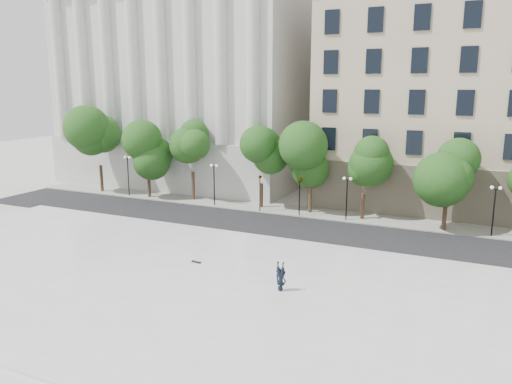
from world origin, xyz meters
TOP-DOWN VIEW (x-y plane):
  - ground at (0.00, 0.00)m, footprint 160.00×160.00m
  - plaza at (0.00, 3.00)m, footprint 44.00×22.00m
  - street at (0.00, 18.00)m, footprint 60.00×8.00m
  - far_sidewalk at (0.00, 24.00)m, footprint 60.00×4.00m
  - building_west at (-17.00, 38.57)m, footprint 31.50×27.65m
  - building_east at (20.00, 38.91)m, footprint 36.00×26.15m
  - traffic_light_west at (-1.67, 22.30)m, footprint 0.38×1.54m
  - traffic_light_east at (2.41, 22.30)m, footprint 0.95×1.87m
  - person_lying at (7.75, 4.34)m, footprint 0.65×1.76m
  - skateboard at (0.81, 6.35)m, footprint 0.73×0.27m
  - street_trees at (-2.60, 23.43)m, footprint 47.99×4.94m
  - lamp_posts at (0.02, 22.60)m, footprint 37.68×0.28m

SIDE VIEW (x-z plane):
  - ground at x=0.00m, z-range 0.00..0.00m
  - street at x=0.00m, z-range 0.00..0.02m
  - far_sidewalk at x=0.00m, z-range 0.00..0.12m
  - plaza at x=0.00m, z-range 0.00..0.45m
  - skateboard at x=0.81m, z-range 0.45..0.52m
  - person_lying at x=7.75m, z-range 0.45..0.93m
  - lamp_posts at x=0.02m, z-range 0.70..5.26m
  - traffic_light_west at x=-1.67m, z-range 1.54..5.66m
  - traffic_light_east at x=2.41m, z-range 1.62..5.86m
  - street_trees at x=-2.60m, z-range 1.02..9.08m
  - building_east at x=20.00m, z-range -0.36..22.64m
  - building_west at x=-17.00m, z-range 0.09..25.69m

